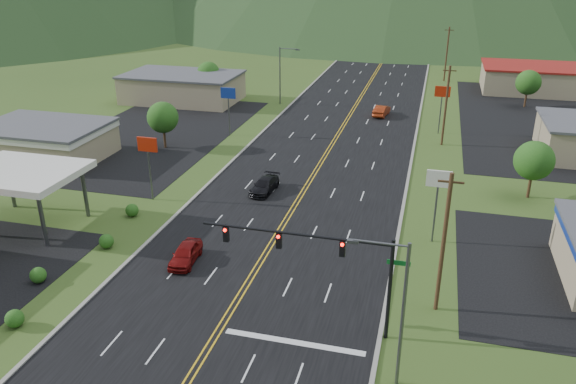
% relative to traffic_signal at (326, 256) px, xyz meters
% --- Properties ---
extents(traffic_signal, '(13.10, 0.43, 7.00)m').
position_rel_traffic_signal_xyz_m(traffic_signal, '(0.00, 0.00, 0.00)').
color(traffic_signal, black).
rests_on(traffic_signal, ground).
extents(streetlight_east, '(3.28, 0.25, 9.00)m').
position_rel_traffic_signal_xyz_m(streetlight_east, '(4.70, -4.00, -0.15)').
color(streetlight_east, '#59595E').
rests_on(streetlight_east, ground).
extents(streetlight_west, '(3.28, 0.25, 9.00)m').
position_rel_traffic_signal_xyz_m(streetlight_west, '(-18.16, 56.00, -0.15)').
color(streetlight_west, '#59595E').
rests_on(streetlight_west, ground).
extents(gas_canopy, '(10.00, 8.00, 5.30)m').
position_rel_traffic_signal_xyz_m(gas_canopy, '(-28.48, 8.00, -0.46)').
color(gas_canopy, white).
rests_on(gas_canopy, ground).
extents(building_west_mid, '(14.40, 10.40, 4.10)m').
position_rel_traffic_signal_xyz_m(building_west_mid, '(-38.48, 24.00, -3.06)').
color(building_west_mid, tan).
rests_on(building_west_mid, ground).
extents(building_west_far, '(18.40, 11.40, 4.50)m').
position_rel_traffic_signal_xyz_m(building_west_far, '(-34.48, 54.00, -3.07)').
color(building_west_far, tan).
rests_on(building_west_far, ground).
extents(building_east_far, '(16.40, 12.40, 4.50)m').
position_rel_traffic_signal_xyz_m(building_east_far, '(21.52, 76.00, -3.07)').
color(building_east_far, tan).
rests_on(building_east_far, ground).
extents(pole_sign_west_a, '(2.00, 0.18, 6.40)m').
position_rel_traffic_signal_xyz_m(pole_sign_west_a, '(-20.48, 16.00, -0.28)').
color(pole_sign_west_a, '#59595E').
rests_on(pole_sign_west_a, ground).
extents(pole_sign_west_b, '(2.00, 0.18, 6.40)m').
position_rel_traffic_signal_xyz_m(pole_sign_west_b, '(-20.48, 38.00, -0.28)').
color(pole_sign_west_b, '#59595E').
rests_on(pole_sign_west_b, ground).
extents(pole_sign_east_a, '(2.00, 0.18, 6.40)m').
position_rel_traffic_signal_xyz_m(pole_sign_east_a, '(6.52, 14.00, -0.28)').
color(pole_sign_east_a, '#59595E').
rests_on(pole_sign_east_a, ground).
extents(pole_sign_east_b, '(2.00, 0.18, 6.40)m').
position_rel_traffic_signal_xyz_m(pole_sign_east_b, '(6.52, 46.00, -0.28)').
color(pole_sign_east_b, '#59595E').
rests_on(pole_sign_east_b, ground).
extents(tree_west_a, '(3.84, 3.84, 5.82)m').
position_rel_traffic_signal_xyz_m(tree_west_a, '(-26.48, 31.00, -1.44)').
color(tree_west_a, '#382314').
rests_on(tree_west_a, ground).
extents(tree_west_b, '(3.84, 3.84, 5.82)m').
position_rel_traffic_signal_xyz_m(tree_west_b, '(-31.48, 58.00, -1.44)').
color(tree_west_b, '#382314').
rests_on(tree_west_b, ground).
extents(tree_east_a, '(3.84, 3.84, 5.82)m').
position_rel_traffic_signal_xyz_m(tree_east_a, '(15.52, 26.00, -1.44)').
color(tree_east_a, '#382314').
rests_on(tree_east_a, ground).
extents(tree_east_b, '(3.84, 3.84, 5.82)m').
position_rel_traffic_signal_xyz_m(tree_east_b, '(19.52, 64.00, -1.44)').
color(tree_east_b, '#382314').
rests_on(tree_east_b, ground).
extents(utility_pole_a, '(1.60, 0.28, 10.00)m').
position_rel_traffic_signal_xyz_m(utility_pole_a, '(7.02, 4.00, -0.20)').
color(utility_pole_a, '#382314').
rests_on(utility_pole_a, ground).
extents(utility_pole_b, '(1.60, 0.28, 10.00)m').
position_rel_traffic_signal_xyz_m(utility_pole_b, '(7.02, 41.00, -0.20)').
color(utility_pole_b, '#382314').
rests_on(utility_pole_b, ground).
extents(utility_pole_c, '(1.60, 0.28, 10.00)m').
position_rel_traffic_signal_xyz_m(utility_pole_c, '(7.02, 81.00, -0.20)').
color(utility_pole_c, '#382314').
rests_on(utility_pole_c, ground).
extents(utility_pole_d, '(1.60, 0.28, 10.00)m').
position_rel_traffic_signal_xyz_m(utility_pole_d, '(7.02, 121.00, -0.20)').
color(utility_pole_d, '#382314').
rests_on(utility_pole_d, ground).
extents(car_red_near, '(2.09, 4.47, 1.48)m').
position_rel_traffic_signal_xyz_m(car_red_near, '(-12.15, 5.45, -4.59)').
color(car_red_near, maroon).
rests_on(car_red_near, ground).
extents(car_dark_mid, '(2.33, 4.92, 1.38)m').
position_rel_traffic_signal_xyz_m(car_dark_mid, '(-10.29, 20.56, -4.64)').
color(car_dark_mid, black).
rests_on(car_dark_mid, ground).
extents(car_red_far, '(2.29, 4.97, 1.58)m').
position_rel_traffic_signal_xyz_m(car_red_far, '(-1.88, 52.89, -4.54)').
color(car_red_far, maroon).
rests_on(car_red_far, ground).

